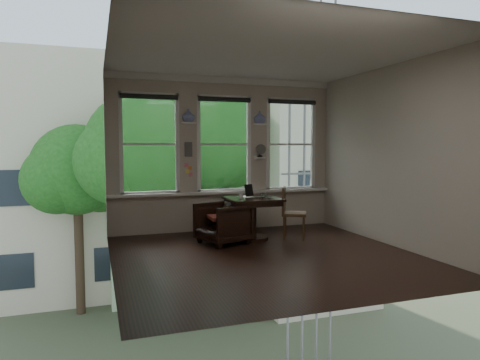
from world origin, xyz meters
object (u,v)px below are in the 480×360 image
object	(u,v)px
table	(253,219)
laptop	(263,197)
armchair_left	(223,223)
mug	(241,196)
side_chair_right	(294,213)

from	to	relation	value
table	laptop	size ratio (longest dim) A/B	2.69
armchair_left	laptop	xyz separation A→B (m)	(0.73, 0.00, 0.41)
table	mug	world-z (taller)	mug
laptop	mug	xyz separation A→B (m)	(-0.38, 0.07, 0.03)
side_chair_right	armchair_left	bearing A→B (deg)	116.99
mug	laptop	bearing A→B (deg)	-9.80
armchair_left	mug	distance (m)	0.57
side_chair_right	laptop	distance (m)	0.67
armchair_left	laptop	size ratio (longest dim) A/B	2.31
laptop	side_chair_right	bearing A→B (deg)	25.86
armchair_left	laptop	bearing A→B (deg)	70.88
laptop	mug	size ratio (longest dim) A/B	3.78
side_chair_right	mug	bearing A→B (deg)	112.25
side_chair_right	laptop	size ratio (longest dim) A/B	2.75
laptop	table	bearing A→B (deg)	168.91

